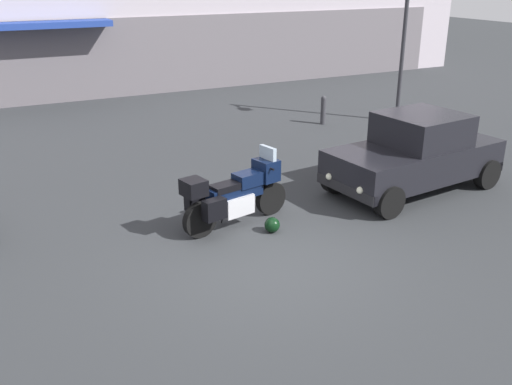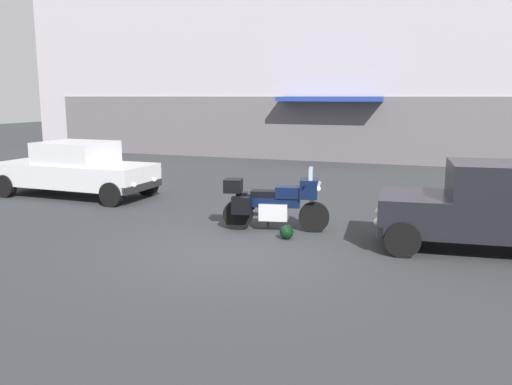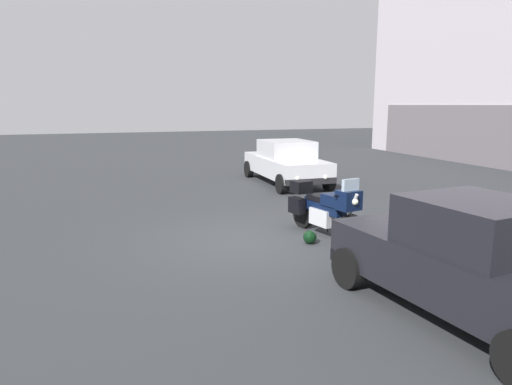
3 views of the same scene
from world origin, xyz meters
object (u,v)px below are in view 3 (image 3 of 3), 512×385
at_px(car_sedan_far, 286,162).
at_px(car_hatchback_near, 467,260).
at_px(motorcycle, 325,208).
at_px(helmet, 310,237).

bearing_deg(car_sedan_far, car_hatchback_near, -8.77).
bearing_deg(motorcycle, car_sedan_far, 152.44).
relative_size(motorcycle, car_sedan_far, 0.49).
height_order(helmet, car_hatchback_near, car_hatchback_near).
distance_m(car_hatchback_near, car_sedan_far, 10.77).
xyz_separation_m(motorcycle, car_sedan_far, (-6.48, 1.76, 0.16)).
bearing_deg(motorcycle, helmet, -62.98).
xyz_separation_m(helmet, car_hatchback_near, (3.67, 0.52, 0.67)).
distance_m(helmet, car_sedan_far, 7.36).
distance_m(motorcycle, car_sedan_far, 6.72).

